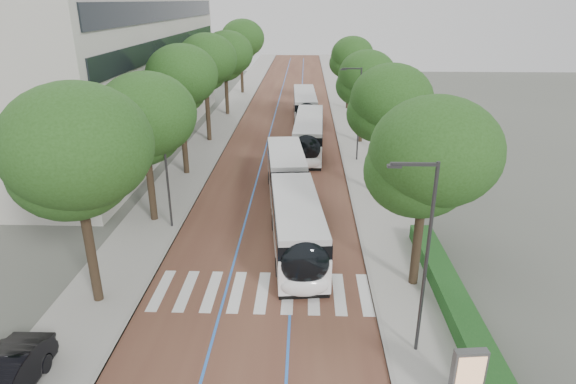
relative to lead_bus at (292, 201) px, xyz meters
name	(u,v)px	position (x,y,z in m)	size (l,w,h in m)	color
ground	(256,304)	(-1.40, -8.76, -1.63)	(160.00, 160.00, 0.00)	#51544C
road	(288,115)	(-1.40, 31.24, -1.62)	(11.00, 140.00, 0.02)	#563126
sidewalk_left	(228,114)	(-8.90, 31.24, -1.57)	(4.00, 140.00, 0.12)	#9C9993
sidewalk_right	(348,115)	(6.10, 31.24, -1.57)	(4.00, 140.00, 0.12)	#9C9993
kerb_left	(243,114)	(-7.00, 31.24, -1.57)	(0.20, 140.00, 0.14)	gray
kerb_right	(333,115)	(4.20, 31.24, -1.57)	(0.20, 140.00, 0.14)	gray
zebra_crossing	(262,292)	(-1.20, -7.76, -1.60)	(10.55, 3.60, 0.01)	silver
lane_line_left	(275,115)	(-3.00, 31.24, -1.60)	(0.12, 126.00, 0.01)	blue
lane_line_right	(301,115)	(0.20, 31.24, -1.60)	(0.12, 126.00, 0.01)	blue
office_building	(83,70)	(-20.88, 19.24, 5.37)	(18.11, 40.00, 14.00)	#B2B0A5
hedge	(453,299)	(7.70, -8.76, -1.11)	(1.20, 14.00, 0.80)	#19481B
streetlight_near	(423,246)	(5.22, -11.76, 3.19)	(1.82, 0.20, 8.00)	#333336
streetlight_far	(357,107)	(5.22, 13.24, 3.19)	(1.82, 0.20, 8.00)	#333336
lamp_post_left	(166,165)	(-7.50, -0.76, 2.49)	(0.14, 0.14, 8.00)	#333336
trees_left	(202,72)	(-8.90, 17.56, 5.47)	(6.45, 61.34, 10.22)	black
trees_right	(374,93)	(6.30, 11.57, 4.71)	(5.87, 47.60, 8.95)	black
lead_bus	(292,201)	(0.00, 0.00, 0.00)	(4.35, 18.55, 3.20)	black
bus_queued_0	(309,135)	(1.12, 15.64, 0.00)	(2.93, 12.47, 3.20)	white
bus_queued_1	(305,106)	(0.71, 28.71, 0.00)	(2.94, 12.48, 3.20)	white
ad_panel	(467,378)	(6.42, -14.67, -0.27)	(1.16, 0.49, 2.36)	#59595B
parked_car	(2,383)	(-9.68, -15.02, -0.72)	(1.67, 4.80, 1.58)	black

